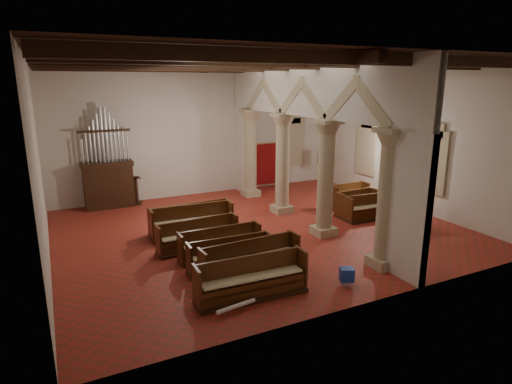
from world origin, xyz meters
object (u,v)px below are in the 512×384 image
Objects in this scene: nave_pew_0 at (252,285)px; aisle_pew_0 at (402,218)px; lectern at (135,192)px; processional_banner at (320,173)px; pipe_organ at (108,176)px.

nave_pew_0 is 7.79m from aisle_pew_0.
lectern is at bearing 97.67° from nave_pew_0.
pipe_organ is at bearing 172.33° from processional_banner.
lectern is at bearing 171.72° from processional_banner.
aisle_pew_0 is at bearing -19.58° from lectern.
lectern is at bearing 138.15° from aisle_pew_0.
nave_pew_0 reaches higher than aisle_pew_0.
processional_banner is 6.60m from aisle_pew_0.
processional_banner is 1.15× the size of aisle_pew_0.
nave_pew_0 is (0.94, -9.97, -0.19)m from lectern.
lectern is at bearing -0.63° from pipe_organ.
nave_pew_0 is at bearing -62.03° from lectern.
pipe_organ reaches higher than nave_pew_0.
lectern reaches higher than nave_pew_0.
pipe_organ is at bearing -158.05° from lectern.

